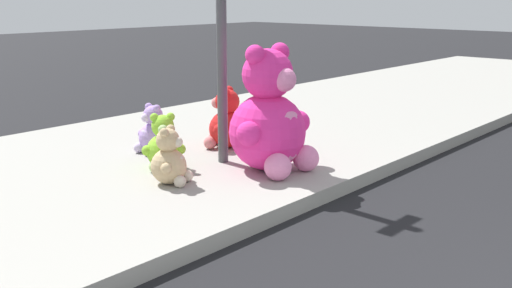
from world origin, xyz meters
name	(u,v)px	position (x,y,z in m)	size (l,w,h in m)	color
sidewalk	(105,174)	(0.00, 5.20, 0.07)	(28.00, 4.40, 0.15)	#9E9B93
sign_pole	(221,4)	(1.00, 4.40, 1.85)	(0.56, 0.11, 3.20)	#4C4C51
plush_pink_large	(270,121)	(1.10, 3.81, 0.68)	(1.02, 0.89, 1.31)	#F22D93
plush_tan	(170,161)	(0.10, 4.22, 0.38)	(0.40, 0.41, 0.57)	tan
plush_lime	(164,147)	(0.40, 4.68, 0.39)	(0.42, 0.43, 0.60)	#8CD133
plush_lavender	(152,133)	(0.74, 5.29, 0.38)	(0.39, 0.44, 0.57)	#B28CD8
plush_red	(226,123)	(1.48, 4.84, 0.44)	(0.51, 0.53, 0.73)	red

